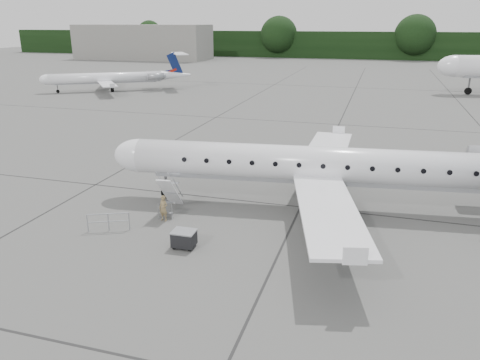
% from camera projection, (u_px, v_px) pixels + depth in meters
% --- Properties ---
extents(ground, '(320.00, 320.00, 0.00)m').
position_uv_depth(ground, '(370.00, 250.00, 23.26)').
color(ground, '#565654').
rests_on(ground, ground).
extents(treeline, '(260.00, 4.00, 8.00)m').
position_uv_depth(treeline, '(385.00, 46.00, 139.97)').
color(treeline, black).
rests_on(treeline, ground).
extents(terminal_building, '(40.00, 14.00, 10.00)m').
position_uv_depth(terminal_building, '(143.00, 42.00, 140.41)').
color(terminal_building, gray).
rests_on(terminal_building, ground).
extents(main_regional_jet, '(32.00, 24.75, 7.61)m').
position_uv_depth(main_regional_jet, '(327.00, 147.00, 27.40)').
color(main_regional_jet, white).
rests_on(main_regional_jet, ground).
extents(airstair, '(1.12, 2.36, 2.38)m').
position_uv_depth(airstair, '(170.00, 193.00, 27.57)').
color(airstair, white).
rests_on(airstair, ground).
extents(passenger, '(0.61, 0.47, 1.51)m').
position_uv_depth(passenger, '(164.00, 208.00, 26.51)').
color(passenger, olive).
rests_on(passenger, ground).
extents(safety_railing, '(2.04, 0.97, 1.00)m').
position_uv_depth(safety_railing, '(108.00, 222.00, 25.27)').
color(safety_railing, '#999CA1').
rests_on(safety_railing, ground).
extents(baggage_cart, '(1.14, 0.93, 0.96)m').
position_uv_depth(baggage_cart, '(184.00, 239.00, 23.41)').
color(baggage_cart, black).
rests_on(baggage_cart, ground).
extents(bg_regional_left, '(27.87, 25.85, 5.95)m').
position_uv_depth(bg_regional_left, '(106.00, 73.00, 75.63)').
color(bg_regional_left, white).
rests_on(bg_regional_left, ground).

